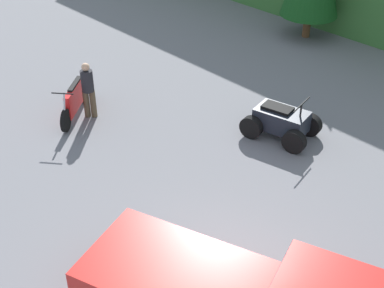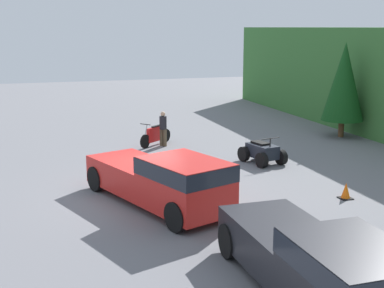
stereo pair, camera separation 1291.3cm
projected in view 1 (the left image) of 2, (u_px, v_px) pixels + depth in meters
dirt_bike at (74, 101)px, 15.33m from camera, size 1.57×1.87×1.16m
quad_atv at (281, 122)px, 14.42m from camera, size 2.12×1.61×1.17m
rider_person at (88, 88)px, 15.05m from camera, size 0.49×0.49×1.68m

